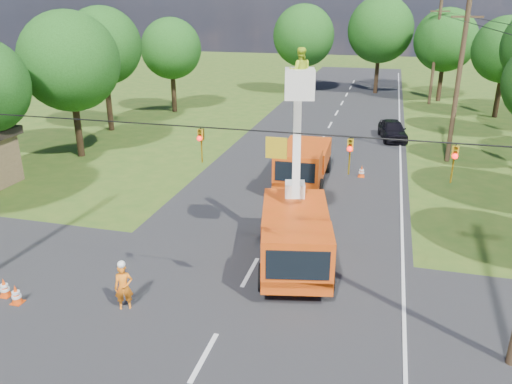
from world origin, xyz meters
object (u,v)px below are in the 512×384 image
(traffic_cone_2, at_px, (293,235))
(pole_right_mid, at_px, (458,81))
(traffic_cone_5, at_px, (5,288))
(tree_left_d, at_px, (69,62))
(traffic_cone_7, at_px, (362,171))
(tree_left_e, at_px, (103,46))
(second_truck, at_px, (303,163))
(tree_left_f, at_px, (171,49))
(distant_car, at_px, (393,130))
(tree_right_e, at_px, (506,50))
(tree_far_a, at_px, (304,36))
(traffic_cone_4, at_px, (16,295))
(pole_right_far, at_px, (435,52))
(tree_far_b, at_px, (380,30))
(tree_far_c, at_px, (446,40))
(bucket_truck, at_px, (296,225))
(traffic_cone_3, at_px, (311,214))
(ground_worker, at_px, (124,287))

(traffic_cone_2, bearing_deg, pole_right_mid, 62.16)
(traffic_cone_5, bearing_deg, tree_left_d, 114.61)
(traffic_cone_7, xyz_separation_m, tree_left_e, (-20.15, 6.67, 6.13))
(second_truck, xyz_separation_m, tree_left_f, (-15.01, 16.66, 4.43))
(traffic_cone_2, bearing_deg, distant_car, 78.19)
(distant_car, relative_size, tree_left_f, 0.51)
(tree_right_e, height_order, tree_far_a, tree_far_a)
(traffic_cone_4, relative_size, pole_right_far, 0.07)
(tree_left_f, height_order, tree_far_a, tree_far_a)
(traffic_cone_5, xyz_separation_m, pole_right_mid, (16.30, 20.72, 4.75))
(traffic_cone_5, bearing_deg, tree_far_a, 86.34)
(tree_far_b, distance_m, tree_far_c, 7.20)
(tree_far_a, relative_size, tree_far_c, 1.04)
(bucket_truck, bearing_deg, traffic_cone_4, -161.21)
(tree_left_f, bearing_deg, traffic_cone_2, -56.55)
(traffic_cone_4, relative_size, tree_left_f, 0.08)
(distant_car, distance_m, traffic_cone_5, 28.46)
(bucket_truck, xyz_separation_m, tree_left_f, (-16.30, 25.91, 3.98))
(bucket_truck, bearing_deg, tree_left_d, 134.72)
(distant_car, xyz_separation_m, traffic_cone_2, (-3.92, -18.74, -0.37))
(pole_right_mid, distance_m, tree_left_e, 25.42)
(pole_right_mid, height_order, tree_far_a, pole_right_mid)
(traffic_cone_2, distance_m, traffic_cone_4, 10.74)
(traffic_cone_5, xyz_separation_m, tree_left_d, (-7.20, 15.72, 5.77))
(traffic_cone_3, bearing_deg, traffic_cone_4, -132.35)
(tree_left_f, bearing_deg, tree_right_e, 9.92)
(traffic_cone_2, xyz_separation_m, pole_right_mid, (7.42, 14.05, 4.75))
(tree_left_f, xyz_separation_m, tree_far_c, (24.30, 12.00, 0.38))
(traffic_cone_2, relative_size, pole_right_far, 0.07)
(traffic_cone_2, height_order, tree_far_c, tree_far_c)
(traffic_cone_5, bearing_deg, traffic_cone_7, 55.23)
(tree_far_c, bearing_deg, pole_right_mid, -92.60)
(traffic_cone_5, bearing_deg, traffic_cone_2, 36.95)
(traffic_cone_7, height_order, tree_left_e, tree_left_e)
(tree_far_b, bearing_deg, traffic_cone_2, -92.81)
(traffic_cone_3, xyz_separation_m, tree_far_c, (8.05, 33.62, 5.70))
(pole_right_mid, relative_size, pole_right_far, 1.00)
(pole_right_mid, height_order, pole_right_far, same)
(traffic_cone_4, height_order, traffic_cone_7, same)
(pole_right_mid, bearing_deg, tree_far_c, 87.40)
(bucket_truck, xyz_separation_m, traffic_cone_5, (-9.29, -4.81, -1.34))
(bucket_truck, distance_m, tree_left_d, 20.27)
(distant_car, height_order, traffic_cone_3, distant_car)
(traffic_cone_2, bearing_deg, tree_left_d, 150.64)
(bucket_truck, relative_size, tree_far_c, 0.89)
(traffic_cone_2, relative_size, tree_left_d, 0.08)
(ground_worker, height_order, tree_far_b, tree_far_b)
(ground_worker, distance_m, distant_car, 26.39)
(second_truck, height_order, traffic_cone_2, second_truck)
(pole_right_far, distance_m, tree_left_f, 25.36)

